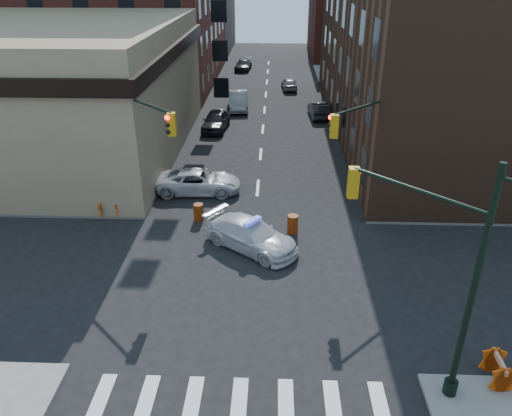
# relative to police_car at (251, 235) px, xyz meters

# --- Properties ---
(ground) EXTENTS (140.00, 140.00, 0.00)m
(ground) POSITION_rel_police_car_xyz_m (0.07, -2.77, -0.73)
(ground) COLOR black
(ground) RESTS_ON ground
(sidewalk_nw) EXTENTS (34.00, 54.50, 0.15)m
(sidewalk_nw) POSITION_rel_police_car_xyz_m (-22.93, 29.98, -0.65)
(sidewalk_nw) COLOR gray
(sidewalk_nw) RESTS_ON ground
(sidewalk_ne) EXTENTS (34.00, 54.50, 0.15)m
(sidewalk_ne) POSITION_rel_police_car_xyz_m (23.07, 29.98, -0.65)
(sidewalk_ne) COLOR gray
(sidewalk_ne) RESTS_ON ground
(bank_building) EXTENTS (22.00, 22.00, 9.00)m
(bank_building) POSITION_rel_police_car_xyz_m (-16.93, 13.73, 3.77)
(bank_building) COLOR #9A8365
(bank_building) RESTS_ON ground
(commercial_row_ne) EXTENTS (14.00, 34.00, 14.00)m
(commercial_row_ne) POSITION_rel_police_car_xyz_m (13.07, 19.73, 6.27)
(commercial_row_ne) COLOR #4D2F1E
(commercial_row_ne) RESTS_ON ground
(filler_ne) EXTENTS (16.00, 16.00, 12.00)m
(filler_ne) POSITION_rel_police_car_xyz_m (14.07, 55.23, 5.27)
(filler_ne) COLOR maroon
(filler_ne) RESTS_ON ground
(signal_pole_se) EXTENTS (5.40, 5.27, 8.00)m
(signal_pole_se) POSITION_rel_police_car_xyz_m (6.11, -8.30, 3.89)
(signal_pole_se) COLOR black
(signal_pole_se) RESTS_ON sidewalk_se
(signal_pole_nw) EXTENTS (3.58, 3.67, 8.00)m
(signal_pole_nw) POSITION_rel_police_car_xyz_m (-5.78, 2.56, 3.61)
(signal_pole_nw) COLOR black
(signal_pole_nw) RESTS_ON sidewalk_nw
(signal_pole_ne) EXTENTS (3.67, 3.58, 8.00)m
(signal_pole_ne) POSITION_rel_police_car_xyz_m (5.91, 2.58, 3.61)
(signal_pole_ne) COLOR black
(signal_pole_ne) RESTS_ON sidewalk_ne
(tree_ne_near) EXTENTS (3.00, 3.00, 4.85)m
(tree_ne_near) POSITION_rel_police_car_xyz_m (7.57, 23.23, 2.76)
(tree_ne_near) COLOR black
(tree_ne_near) RESTS_ON sidewalk_ne
(tree_ne_far) EXTENTS (3.00, 3.00, 4.85)m
(tree_ne_far) POSITION_rel_police_car_xyz_m (7.57, 31.23, 2.76)
(tree_ne_far) COLOR black
(tree_ne_far) RESTS_ON sidewalk_ne
(police_car) EXTENTS (5.23, 4.64, 1.45)m
(police_car) POSITION_rel_police_car_xyz_m (0.00, 0.00, 0.00)
(police_car) COLOR silver
(police_car) RESTS_ON ground
(pickup) EXTENTS (5.16, 2.55, 1.41)m
(pickup) POSITION_rel_police_car_xyz_m (-3.49, 6.46, -0.02)
(pickup) COLOR silver
(pickup) RESTS_ON ground
(parked_car_wnear) EXTENTS (2.26, 4.76, 1.57)m
(parked_car_wnear) POSITION_rel_police_car_xyz_m (-3.83, 18.94, 0.06)
(parked_car_wnear) COLOR black
(parked_car_wnear) RESTS_ON ground
(parked_car_wfar) EXTENTS (2.21, 5.13, 1.64)m
(parked_car_wfar) POSITION_rel_police_car_xyz_m (-2.43, 25.36, 0.09)
(parked_car_wfar) COLOR gray
(parked_car_wfar) RESTS_ON ground
(parked_car_wdeep) EXTENTS (2.17, 4.66, 1.32)m
(parked_car_wdeep) POSITION_rel_police_car_xyz_m (-3.09, 44.03, -0.07)
(parked_car_wdeep) COLOR black
(parked_car_wdeep) RESTS_ON ground
(parked_car_enear) EXTENTS (1.79, 4.32, 1.39)m
(parked_car_enear) POSITION_rel_police_car_xyz_m (4.98, 22.99, -0.03)
(parked_car_enear) COLOR black
(parked_car_enear) RESTS_ON ground
(parked_car_efar) EXTENTS (1.82, 3.91, 1.30)m
(parked_car_efar) POSITION_rel_police_car_xyz_m (2.57, 33.56, -0.08)
(parked_car_efar) COLOR gray
(parked_car_efar) RESTS_ON ground
(pedestrian_a) EXTENTS (0.67, 0.48, 1.72)m
(pedestrian_a) POSITION_rel_police_car_xyz_m (-9.03, 6.55, 0.28)
(pedestrian_a) COLOR black
(pedestrian_a) RESTS_ON sidewalk_nw
(pedestrian_b) EXTENTS (0.96, 0.78, 1.84)m
(pedestrian_b) POSITION_rel_police_car_xyz_m (-10.09, 4.79, 0.34)
(pedestrian_b) COLOR black
(pedestrian_b) RESTS_ON sidewalk_nw
(pedestrian_c) EXTENTS (1.11, 0.78, 1.74)m
(pedestrian_c) POSITION_rel_police_car_xyz_m (-12.93, 3.23, 0.30)
(pedestrian_c) COLOR #1D212C
(pedestrian_c) RESTS_ON sidewalk_nw
(barrel_road) EXTENTS (0.68, 0.68, 0.99)m
(barrel_road) POSITION_rel_police_car_xyz_m (2.08, 1.63, -0.23)
(barrel_road) COLOR #C73C09
(barrel_road) RESTS_ON ground
(barrel_bank) EXTENTS (0.54, 0.54, 0.95)m
(barrel_bank) POSITION_rel_police_car_xyz_m (-2.99, 2.83, -0.25)
(barrel_bank) COLOR #E7390A
(barrel_bank) RESTS_ON ground
(barricade_se_a) EXTENTS (0.64, 1.24, 0.92)m
(barricade_se_a) POSITION_rel_police_car_xyz_m (8.57, -8.47, -0.12)
(barricade_se_a) COLOR #CA5109
(barricade_se_a) RESTS_ON sidewalk_se
(barricade_nw_a) EXTENTS (1.24, 0.77, 0.87)m
(barricade_nw_a) POSITION_rel_police_car_xyz_m (-7.92, 2.93, -0.14)
(barricade_nw_a) COLOR orange
(barricade_nw_a) RESTS_ON sidewalk_nw
(barricade_nw_b) EXTENTS (1.40, 0.74, 1.03)m
(barricade_nw_b) POSITION_rel_police_car_xyz_m (-11.93, 5.23, -0.06)
(barricade_nw_b) COLOR red
(barricade_nw_b) RESTS_ON sidewalk_nw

